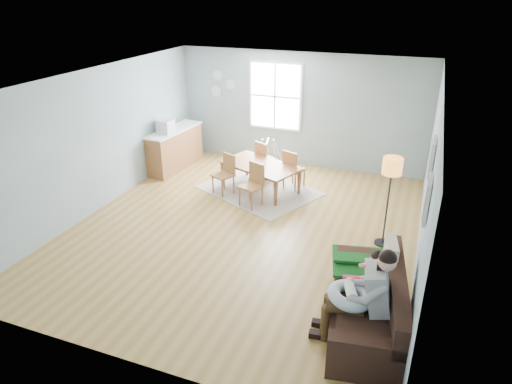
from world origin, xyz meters
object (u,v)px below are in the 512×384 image
at_px(counter, 175,148).
at_px(baby_swing, 267,159).
at_px(floor_lamp, 391,174).
at_px(chair_sw, 226,172).
at_px(chair_se, 253,182).
at_px(toddler, 368,272).
at_px(monitor, 165,127).
at_px(sofa, 371,307).
at_px(storage_cube, 351,310).
at_px(chair_ne, 292,168).
at_px(father, 364,293).
at_px(dining_table, 259,178).
at_px(chair_nw, 264,158).

bearing_deg(counter, baby_swing, 9.64).
relative_size(floor_lamp, chair_sw, 1.84).
xyz_separation_m(chair_se, baby_swing, (-0.28, 1.64, -0.13)).
xyz_separation_m(toddler, monitor, (-5.12, 3.57, 0.42)).
distance_m(sofa, storage_cube, 0.26).
height_order(sofa, monitor, monitor).
xyz_separation_m(chair_ne, counter, (-2.99, 0.21, -0.00)).
xyz_separation_m(father, counter, (-5.12, 4.39, -0.23)).
xyz_separation_m(storage_cube, baby_swing, (-2.76, 4.56, 0.12)).
height_order(dining_table, chair_se, chair_se).
bearing_deg(baby_swing, storage_cube, -58.79).
distance_m(toddler, baby_swing, 5.17).
bearing_deg(storage_cube, dining_table, 125.84).
xyz_separation_m(father, toddler, (-0.02, 0.49, -0.02)).
xyz_separation_m(chair_nw, chair_ne, (0.77, -0.35, -0.00)).
xyz_separation_m(floor_lamp, chair_sw, (-3.39, 0.99, -0.82)).
xyz_separation_m(sofa, storage_cube, (-0.23, -0.10, -0.04)).
relative_size(sofa, counter, 1.22).
bearing_deg(chair_sw, baby_swing, 69.78).
xyz_separation_m(sofa, toddler, (-0.10, 0.18, 0.40)).
bearing_deg(baby_swing, chair_sw, -110.22).
xyz_separation_m(toddler, chair_nw, (-2.89, 4.04, -0.20)).
relative_size(dining_table, chair_ne, 1.94).
relative_size(sofa, chair_nw, 2.46).
relative_size(chair_sw, monitor, 2.45).
relative_size(floor_lamp, storage_cube, 3.02).
xyz_separation_m(father, dining_table, (-2.76, 3.83, -0.42)).
distance_m(floor_lamp, chair_sw, 3.63).
height_order(floor_lamp, chair_se, floor_lamp).
height_order(storage_cube, baby_swing, baby_swing).
bearing_deg(storage_cube, baby_swing, 121.21).
relative_size(sofa, baby_swing, 2.19).
bearing_deg(toddler, chair_nw, 125.56).
bearing_deg(sofa, floor_lamp, 92.07).
height_order(father, chair_se, father).
height_order(father, storage_cube, father).
bearing_deg(chair_ne, counter, 175.97).
xyz_separation_m(dining_table, chair_se, (0.14, -0.70, 0.20)).
height_order(sofa, toddler, toddler).
xyz_separation_m(sofa, monitor, (-5.22, 3.76, 0.82)).
bearing_deg(dining_table, monitor, -163.98).
height_order(chair_nw, counter, counter).
distance_m(chair_nw, baby_swing, 0.26).
bearing_deg(father, counter, 139.41).
height_order(dining_table, chair_ne, chair_ne).
xyz_separation_m(chair_sw, monitor, (-1.76, 0.59, 0.64)).
distance_m(father, monitor, 6.56).
relative_size(storage_cube, chair_nw, 0.60).
bearing_deg(father, chair_se, 129.97).
distance_m(floor_lamp, baby_swing, 3.82).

